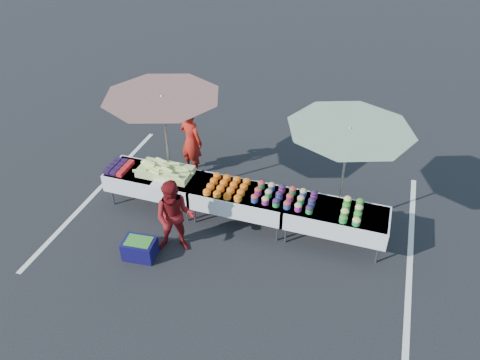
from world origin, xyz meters
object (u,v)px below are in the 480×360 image
(customer, at_px, (175,217))
(umbrella_left, at_px, (163,105))
(table_right, at_px, (335,217))
(vendor, at_px, (191,141))
(storage_bin, at_px, (140,248))
(table_left, at_px, (154,180))
(table_center, at_px, (240,198))
(umbrella_right, at_px, (349,138))

(customer, bearing_deg, umbrella_left, 101.69)
(customer, height_order, umbrella_left, umbrella_left)
(table_right, relative_size, customer, 1.27)
(vendor, relative_size, storage_bin, 2.59)
(table_left, bearing_deg, vendor, 79.70)
(table_center, height_order, storage_bin, table_center)
(table_right, bearing_deg, table_left, 180.00)
(customer, xyz_separation_m, umbrella_left, (-0.80, 1.46, 1.33))
(umbrella_left, relative_size, storage_bin, 3.97)
(table_right, relative_size, umbrella_left, 0.79)
(table_left, distance_m, vendor, 1.37)
(umbrella_left, height_order, storage_bin, umbrella_left)
(table_center, bearing_deg, umbrella_right, 12.59)
(table_left, relative_size, vendor, 1.21)
(umbrella_right, height_order, storage_bin, umbrella_right)
(table_left, height_order, umbrella_left, umbrella_left)
(vendor, relative_size, customer, 1.05)
(umbrella_right, bearing_deg, table_center, -167.41)
(table_right, relative_size, storage_bin, 3.13)
(vendor, xyz_separation_m, umbrella_left, (-0.09, -0.94, 1.29))
(table_left, relative_size, table_center, 1.00)
(table_left, relative_size, umbrella_right, 0.83)
(table_right, xyz_separation_m, vendor, (-3.36, 1.34, 0.19))
(table_center, height_order, umbrella_right, umbrella_right)
(storage_bin, bearing_deg, table_center, 40.45)
(storage_bin, bearing_deg, umbrella_left, 91.94)
(umbrella_left, bearing_deg, vendor, 84.79)
(table_right, xyz_separation_m, storage_bin, (-3.19, -1.45, -0.40))
(table_right, height_order, customer, customer)
(table_right, bearing_deg, customer, -158.14)
(table_left, xyz_separation_m, vendor, (0.24, 1.34, 0.19))
(table_left, distance_m, umbrella_right, 3.88)
(table_right, distance_m, storage_bin, 3.53)
(table_left, height_order, storage_bin, table_left)
(table_center, relative_size, customer, 1.27)
(table_left, height_order, customer, customer)
(customer, distance_m, umbrella_right, 3.27)
(umbrella_left, distance_m, storage_bin, 2.65)
(table_center, bearing_deg, table_right, 0.00)
(vendor, bearing_deg, umbrella_left, 102.25)
(customer, height_order, umbrella_right, umbrella_right)
(table_left, distance_m, storage_bin, 1.56)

